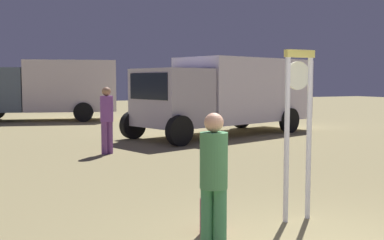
{
  "coord_description": "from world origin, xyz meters",
  "views": [
    {
      "loc": [
        -3.36,
        -3.45,
        1.9
      ],
      "look_at": [
        0.26,
        4.13,
        1.2
      ],
      "focal_mm": 44.11,
      "sensor_mm": 36.0,
      "label": 1
    }
  ],
  "objects_px": {
    "person_distant": "(107,117)",
    "standing_clock": "(298,118)",
    "person_near_clock": "(214,177)",
    "box_truck_far": "(54,87)",
    "backpack": "(212,216)",
    "box_truck_near": "(231,92)"
  },
  "relations": [
    {
      "from": "person_distant",
      "to": "standing_clock",
      "type": "bearing_deg",
      "value": -83.57
    },
    {
      "from": "person_near_clock",
      "to": "person_distant",
      "type": "distance_m",
      "value": 7.59
    },
    {
      "from": "person_distant",
      "to": "box_truck_far",
      "type": "distance_m",
      "value": 11.36
    },
    {
      "from": "backpack",
      "to": "box_truck_far",
      "type": "height_order",
      "value": "box_truck_far"
    },
    {
      "from": "backpack",
      "to": "box_truck_near",
      "type": "bearing_deg",
      "value": 58.53
    },
    {
      "from": "standing_clock",
      "to": "person_distant",
      "type": "relative_size",
      "value": 1.33
    },
    {
      "from": "backpack",
      "to": "box_truck_near",
      "type": "height_order",
      "value": "box_truck_near"
    },
    {
      "from": "box_truck_near",
      "to": "person_near_clock",
      "type": "bearing_deg",
      "value": -121.18
    },
    {
      "from": "standing_clock",
      "to": "person_distant",
      "type": "distance_m",
      "value": 6.88
    },
    {
      "from": "person_near_clock",
      "to": "box_truck_far",
      "type": "xyz_separation_m",
      "value": [
        1.43,
        18.87,
        0.7
      ]
    },
    {
      "from": "standing_clock",
      "to": "person_distant",
      "type": "xyz_separation_m",
      "value": [
        -0.77,
        6.82,
        -0.43
      ]
    },
    {
      "from": "person_near_clock",
      "to": "box_truck_near",
      "type": "xyz_separation_m",
      "value": [
        6.16,
        10.19,
        0.63
      ]
    },
    {
      "from": "standing_clock",
      "to": "person_near_clock",
      "type": "relative_size",
      "value": 1.48
    },
    {
      "from": "person_distant",
      "to": "backpack",
      "type": "bearing_deg",
      "value": -94.59
    },
    {
      "from": "box_truck_near",
      "to": "backpack",
      "type": "bearing_deg",
      "value": -121.47
    },
    {
      "from": "standing_clock",
      "to": "box_truck_near",
      "type": "distance_m",
      "value": 10.48
    },
    {
      "from": "standing_clock",
      "to": "person_near_clock",
      "type": "height_order",
      "value": "standing_clock"
    },
    {
      "from": "standing_clock",
      "to": "backpack",
      "type": "xyz_separation_m",
      "value": [
        -1.32,
        -0.02,
        -1.18
      ]
    },
    {
      "from": "backpack",
      "to": "person_distant",
      "type": "relative_size",
      "value": 0.26
    },
    {
      "from": "backpack",
      "to": "box_truck_near",
      "type": "distance_m",
      "value": 11.21
    },
    {
      "from": "standing_clock",
      "to": "box_truck_near",
      "type": "relative_size",
      "value": 0.3
    },
    {
      "from": "person_near_clock",
      "to": "standing_clock",
      "type": "bearing_deg",
      "value": 23.12
    }
  ]
}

